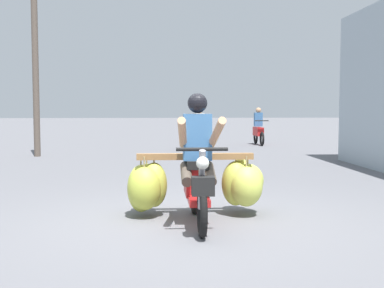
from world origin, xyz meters
TOP-DOWN VIEW (x-y plane):
  - ground_plane at (0.00, 0.00)m, footprint 120.00×120.00m
  - motorbike_main_loaded at (0.15, 0.32)m, footprint 1.86×1.81m
  - motorbike_distant_ahead_left at (1.04, 10.46)m, footprint 0.61×1.59m
  - motorbike_distant_ahead_right at (3.46, 12.54)m, footprint 0.50×1.62m
  - utility_pole at (-3.79, 8.56)m, footprint 0.18×0.18m

SIDE VIEW (x-z plane):
  - ground_plane at x=0.00m, z-range 0.00..0.00m
  - motorbike_main_loaded at x=0.15m, z-range -0.30..1.28m
  - motorbike_distant_ahead_left at x=1.04m, z-range -0.13..1.27m
  - motorbike_distant_ahead_right at x=3.46m, z-range -0.13..1.27m
  - utility_pole at x=-3.79m, z-range 0.00..5.37m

